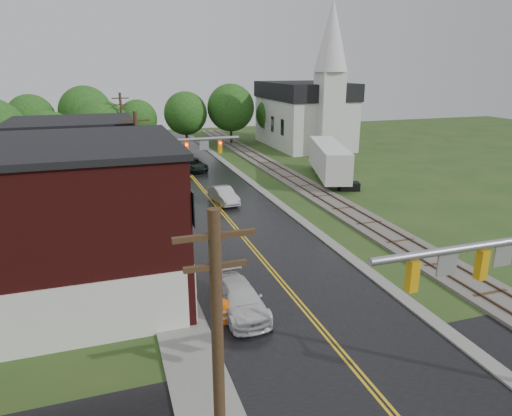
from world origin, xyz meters
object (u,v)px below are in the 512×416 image
church (307,108)px  traffic_signal_near (497,276)px  brick_building (36,226)px  semi_trailer (329,159)px  utility_pole_a (219,382)px  sedan_silver (224,195)px  tree_left_c (51,143)px  tree_left_e (103,130)px  utility_pole_b (140,176)px  traffic_signal_far (177,156)px  suv_dark (194,165)px  construction_barrel (223,312)px  pickup_white (239,299)px  utility_pole_c (123,132)px

church → traffic_signal_near: church is taller
traffic_signal_near → brick_building: bearing=140.8°
church → semi_trailer: size_ratio=1.62×
utility_pole_a → sedan_silver: size_ratio=2.07×
sedan_silver → tree_left_c: bearing=136.7°
tree_left_e → church: bearing=15.2°
utility_pole_b → semi_trailer: utility_pole_b is taller
traffic_signal_far → church: bearing=48.7°
traffic_signal_far → tree_left_c: (-10.38, 12.90, -0.46)m
suv_dark → construction_barrel: 33.46m
traffic_signal_far → tree_left_c: size_ratio=0.96×
tree_left_e → semi_trailer: bearing=-27.7°
tree_left_c → tree_left_e: (5.00, 6.00, 0.30)m
church → brick_building: bearing=-130.0°
tree_left_c → construction_barrel: bearing=-72.1°
utility_pole_a → suv_dark: 43.94m
pickup_white → traffic_signal_far: bearing=89.0°
pickup_white → utility_pole_b: bearing=105.7°
brick_building → tree_left_e: bearing=83.3°
utility_pole_a → suv_dark: utility_pole_a is taller
traffic_signal_near → traffic_signal_far: size_ratio=1.00×
church → utility_pole_b: bearing=-130.2°
church → traffic_signal_far: size_ratio=2.72×
church → utility_pole_c: size_ratio=2.22×
tree_left_e → suv_dark: (9.65, -2.81, -4.12)m
utility_pole_b → suv_dark: size_ratio=1.79×
utility_pole_a → semi_trailer: utility_pole_a is taller
traffic_signal_near → suv_dark: 41.40m
sedan_silver → pickup_white: 19.02m
utility_pole_b → traffic_signal_near: bearing=-62.8°
tree_left_c → pickup_white: tree_left_c is taller
tree_left_e → sedan_silver: size_ratio=1.87×
pickup_white → semi_trailer: (16.88, 23.43, 1.55)m
brick_building → traffic_signal_near: (15.96, -13.00, 0.82)m
utility_pole_a → tree_left_c: (-7.05, 39.90, -0.21)m
traffic_signal_near → tree_left_c: bearing=114.6°
brick_building → traffic_signal_far: 15.03m
suv_dark → semi_trailer: (12.88, -9.00, 1.58)m
utility_pole_b → tree_left_e: bearing=94.9°
brick_building → utility_pole_c: size_ratio=1.59×
pickup_white → brick_building: bearing=153.0°
utility_pole_b → traffic_signal_far: bearing=56.3°
utility_pole_b → sedan_silver: 11.24m
brick_building → sedan_silver: (13.28, 14.25, -3.43)m
sedan_silver → construction_barrel: 19.89m
traffic_signal_near → utility_pole_a: 10.47m
church → utility_pole_c: (-26.80, -9.74, -1.11)m
pickup_white → church: bearing=59.7°
traffic_signal_near → utility_pole_c: 43.24m
tree_left_e → construction_barrel: bearing=-82.6°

